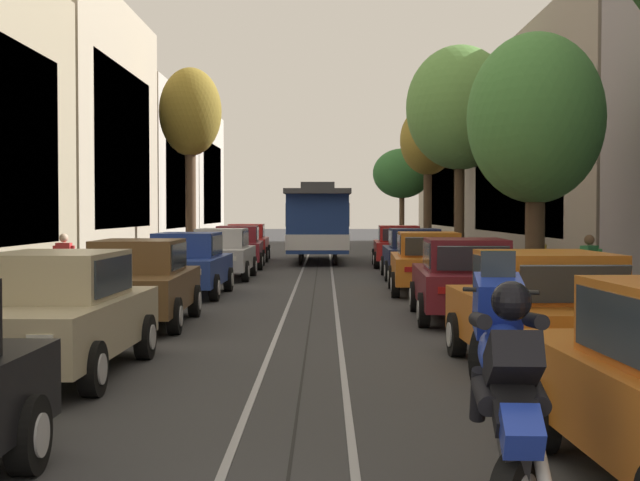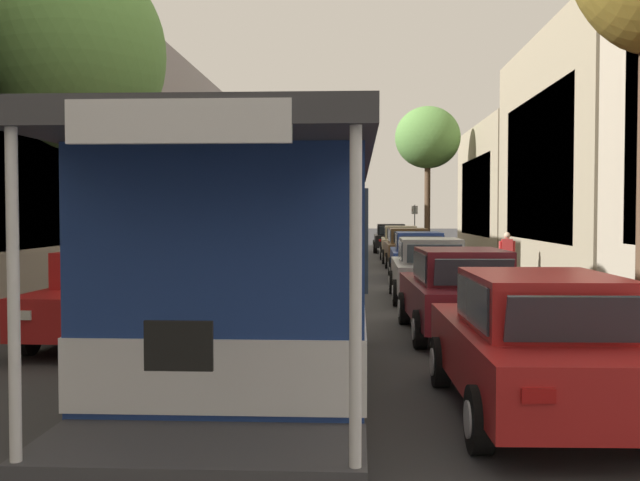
{
  "view_description": "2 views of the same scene",
  "coord_description": "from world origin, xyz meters",
  "px_view_note": "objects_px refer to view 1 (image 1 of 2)",
  "views": [
    {
      "loc": [
        0.29,
        -2.96,
        2.09
      ],
      "look_at": [
        0.15,
        23.21,
        1.29
      ],
      "focal_mm": 51.52,
      "sensor_mm": 36.0,
      "label": 1
    },
    {
      "loc": [
        -1.15,
        45.04,
        2.25
      ],
      "look_at": [
        0.59,
        11.23,
        0.96
      ],
      "focal_mm": 41.96,
      "sensor_mm": 36.0,
      "label": 2
    }
  ],
  "objects_px": {
    "parked_car_orange_second_right": "(543,312)",
    "motorcycle_with_rider": "(506,384)",
    "parked_car_orange_fourth_right": "(428,262)",
    "parked_car_red_sixth_right": "(398,246)",
    "street_tree_kerb_right_second": "(536,120)",
    "street_tree_kerb_right_fourth": "(428,142)",
    "parked_car_navy_fifth_right": "(414,253)",
    "pedestrian_on_left_pavement": "(64,261)",
    "parked_car_red_far_left": "(246,242)",
    "cable_car_trolley": "(318,223)",
    "street_tree_kerb_left_second": "(190,116)",
    "parked_car_silver_fifth_left": "(222,253)",
    "parked_car_beige_second_left": "(54,313)",
    "parked_car_blue_fourth_left": "(187,264)",
    "parked_car_brown_mid_left": "(138,282)",
    "street_tree_kerb_right_far": "(402,174)",
    "pedestrian_on_right_pavement": "(589,268)",
    "pedestrian_crossing_far": "(536,258)",
    "street_tree_kerb_right_mid": "(460,108)",
    "parked_car_maroon_sixth_left": "(238,247)",
    "parked_car_maroon_mid_right": "(465,279)"
  },
  "relations": [
    {
      "from": "parked_car_orange_second_right",
      "to": "motorcycle_with_rider",
      "type": "xyz_separation_m",
      "value": [
        -1.63,
        -5.85,
        0.15
      ]
    },
    {
      "from": "parked_car_orange_fourth_right",
      "to": "parked_car_red_sixth_right",
      "type": "bearing_deg",
      "value": 89.17
    },
    {
      "from": "parked_car_orange_second_right",
      "to": "street_tree_kerb_right_second",
      "type": "xyz_separation_m",
      "value": [
        1.72,
        8.01,
        3.29
      ]
    },
    {
      "from": "street_tree_kerb_right_fourth",
      "to": "motorcycle_with_rider",
      "type": "relative_size",
      "value": 3.91
    },
    {
      "from": "parked_car_navy_fifth_right",
      "to": "pedestrian_on_left_pavement",
      "type": "height_order",
      "value": "parked_car_navy_fifth_right"
    },
    {
      "from": "parked_car_red_far_left",
      "to": "street_tree_kerb_right_fourth",
      "type": "relative_size",
      "value": 0.61
    },
    {
      "from": "parked_car_red_sixth_right",
      "to": "cable_car_trolley",
      "type": "distance_m",
      "value": 4.6
    },
    {
      "from": "street_tree_kerb_left_second",
      "to": "street_tree_kerb_right_fourth",
      "type": "bearing_deg",
      "value": 32.82
    },
    {
      "from": "parked_car_silver_fifth_left",
      "to": "street_tree_kerb_left_second",
      "type": "distance_m",
      "value": 10.35
    },
    {
      "from": "parked_car_orange_second_right",
      "to": "parked_car_orange_fourth_right",
      "type": "xyz_separation_m",
      "value": [
        -0.18,
        11.71,
        0.0
      ]
    },
    {
      "from": "street_tree_kerb_right_fourth",
      "to": "street_tree_kerb_left_second",
      "type": "bearing_deg",
      "value": -147.18
    },
    {
      "from": "parked_car_beige_second_left",
      "to": "parked_car_red_sixth_right",
      "type": "xyz_separation_m",
      "value": [
        6.3,
        23.55,
        0.0
      ]
    },
    {
      "from": "parked_car_blue_fourth_left",
      "to": "cable_car_trolley",
      "type": "height_order",
      "value": "cable_car_trolley"
    },
    {
      "from": "parked_car_beige_second_left",
      "to": "parked_car_brown_mid_left",
      "type": "xyz_separation_m",
      "value": [
        0.0,
        5.26,
        0.0
      ]
    },
    {
      "from": "parked_car_brown_mid_left",
      "to": "street_tree_kerb_right_far",
      "type": "height_order",
      "value": "street_tree_kerb_right_far"
    },
    {
      "from": "parked_car_brown_mid_left",
      "to": "parked_car_orange_second_right",
      "type": "xyz_separation_m",
      "value": [
        6.31,
        -5.04,
        0.0
      ]
    },
    {
      "from": "parked_car_navy_fifth_right",
      "to": "street_tree_kerb_left_second",
      "type": "bearing_deg",
      "value": 134.41
    },
    {
      "from": "parked_car_orange_fourth_right",
      "to": "street_tree_kerb_right_fourth",
      "type": "distance_m",
      "value": 21.23
    },
    {
      "from": "parked_car_brown_mid_left",
      "to": "parked_car_navy_fifth_right",
      "type": "distance_m",
      "value": 13.58
    },
    {
      "from": "parked_car_navy_fifth_right",
      "to": "pedestrian_on_right_pavement",
      "type": "height_order",
      "value": "pedestrian_on_right_pavement"
    },
    {
      "from": "street_tree_kerb_right_second",
      "to": "parked_car_orange_fourth_right",
      "type": "bearing_deg",
      "value": 117.26
    },
    {
      "from": "parked_car_red_sixth_right",
      "to": "pedestrian_on_left_pavement",
      "type": "distance_m",
      "value": 15.71
    },
    {
      "from": "street_tree_kerb_right_far",
      "to": "motorcycle_with_rider",
      "type": "xyz_separation_m",
      "value": [
        -3.38,
        -48.67,
        -3.43
      ]
    },
    {
      "from": "parked_car_navy_fifth_right",
      "to": "street_tree_kerb_right_second",
      "type": "bearing_deg",
      "value": -79.1
    },
    {
      "from": "motorcycle_with_rider",
      "to": "pedestrian_on_right_pavement",
      "type": "xyz_separation_m",
      "value": [
        4.39,
        13.34,
        -0.04
      ]
    },
    {
      "from": "parked_car_brown_mid_left",
      "to": "pedestrian_crossing_far",
      "type": "bearing_deg",
      "value": 38.97
    },
    {
      "from": "parked_car_blue_fourth_left",
      "to": "parked_car_navy_fifth_right",
      "type": "height_order",
      "value": "same"
    },
    {
      "from": "pedestrian_on_right_pavement",
      "to": "parked_car_orange_second_right",
      "type": "bearing_deg",
      "value": -110.19
    },
    {
      "from": "parked_car_brown_mid_left",
      "to": "parked_car_red_far_left",
      "type": "distance_m",
      "value": 22.79
    },
    {
      "from": "parked_car_red_sixth_right",
      "to": "motorcycle_with_rider",
      "type": "relative_size",
      "value": 2.37
    },
    {
      "from": "street_tree_kerb_right_second",
      "to": "street_tree_kerb_right_mid",
      "type": "xyz_separation_m",
      "value": [
        0.09,
        11.88,
        1.59
      ]
    },
    {
      "from": "parked_car_blue_fourth_left",
      "to": "parked_car_navy_fifth_right",
      "type": "relative_size",
      "value": 1.0
    },
    {
      "from": "street_tree_kerb_right_second",
      "to": "parked_car_brown_mid_left",
      "type": "bearing_deg",
      "value": -159.72
    },
    {
      "from": "parked_car_red_sixth_right",
      "to": "street_tree_kerb_left_second",
      "type": "height_order",
      "value": "street_tree_kerb_left_second"
    },
    {
      "from": "parked_car_blue_fourth_left",
      "to": "pedestrian_on_left_pavement",
      "type": "xyz_separation_m",
      "value": [
        -2.99,
        -0.32,
        0.08
      ]
    },
    {
      "from": "parked_car_silver_fifth_left",
      "to": "parked_car_red_far_left",
      "type": "distance_m",
      "value": 10.92
    },
    {
      "from": "parked_car_red_far_left",
      "to": "parked_car_blue_fourth_left",
      "type": "bearing_deg",
      "value": -90.15
    },
    {
      "from": "street_tree_kerb_left_second",
      "to": "pedestrian_on_left_pavement",
      "type": "bearing_deg",
      "value": -93.66
    },
    {
      "from": "street_tree_kerb_right_mid",
      "to": "pedestrian_on_left_pavement",
      "type": "distance_m",
      "value": 15.22
    },
    {
      "from": "parked_car_red_sixth_right",
      "to": "motorcycle_with_rider",
      "type": "height_order",
      "value": "motorcycle_with_rider"
    },
    {
      "from": "parked_car_red_far_left",
      "to": "street_tree_kerb_right_mid",
      "type": "xyz_separation_m",
      "value": [
        8.07,
        -7.94,
        4.88
      ]
    },
    {
      "from": "parked_car_navy_fifth_right",
      "to": "street_tree_kerb_right_fourth",
      "type": "relative_size",
      "value": 0.61
    },
    {
      "from": "parked_car_beige_second_left",
      "to": "parked_car_silver_fifth_left",
      "type": "distance_m",
      "value": 17.13
    },
    {
      "from": "parked_car_beige_second_left",
      "to": "pedestrian_on_left_pavement",
      "type": "relative_size",
      "value": 2.8
    },
    {
      "from": "street_tree_kerb_right_second",
      "to": "pedestrian_on_left_pavement",
      "type": "height_order",
      "value": "street_tree_kerb_right_second"
    },
    {
      "from": "parked_car_red_sixth_right",
      "to": "street_tree_kerb_right_mid",
      "type": "relative_size",
      "value": 0.56
    },
    {
      "from": "parked_car_beige_second_left",
      "to": "street_tree_kerb_right_far",
      "type": "relative_size",
      "value": 0.75
    },
    {
      "from": "parked_car_beige_second_left",
      "to": "street_tree_kerb_right_mid",
      "type": "xyz_separation_m",
      "value": [
        8.12,
        20.11,
        4.88
      ]
    },
    {
      "from": "parked_car_red_far_left",
      "to": "motorcycle_with_rider",
      "type": "xyz_separation_m",
      "value": [
        4.62,
        -33.68,
        0.15
      ]
    },
    {
      "from": "parked_car_maroon_sixth_left",
      "to": "parked_car_maroon_mid_right",
      "type": "bearing_deg",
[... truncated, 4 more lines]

